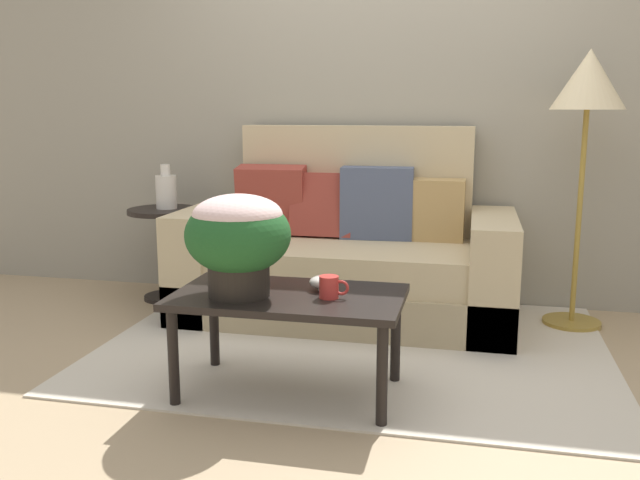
% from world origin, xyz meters
% --- Properties ---
extents(ground_plane, '(14.00, 14.00, 0.00)m').
position_xyz_m(ground_plane, '(0.00, 0.00, 0.00)').
color(ground_plane, tan).
extents(wall_back, '(6.40, 0.12, 2.67)m').
position_xyz_m(wall_back, '(0.00, 1.16, 1.34)').
color(wall_back, gray).
rests_on(wall_back, ground).
extents(area_rug, '(2.56, 1.90, 0.01)m').
position_xyz_m(area_rug, '(0.00, 0.14, 0.01)').
color(area_rug, beige).
rests_on(area_rug, ground).
extents(couch, '(1.92, 0.90, 1.11)m').
position_xyz_m(couch, '(-0.15, 0.69, 0.34)').
color(couch, tan).
rests_on(couch, ground).
extents(coffee_table, '(0.97, 0.56, 0.45)m').
position_xyz_m(coffee_table, '(-0.17, -0.51, 0.40)').
color(coffee_table, black).
rests_on(coffee_table, ground).
extents(side_table, '(0.45, 0.45, 0.59)m').
position_xyz_m(side_table, '(-1.35, 0.77, 0.41)').
color(side_table, black).
rests_on(side_table, ground).
extents(floor_lamp, '(0.39, 0.39, 1.53)m').
position_xyz_m(floor_lamp, '(1.15, 0.76, 1.28)').
color(floor_lamp, olive).
rests_on(floor_lamp, ground).
extents(potted_plant, '(0.44, 0.44, 0.43)m').
position_xyz_m(potted_plant, '(-0.37, -0.58, 0.71)').
color(potted_plant, black).
rests_on(potted_plant, coffee_table).
extents(coffee_mug, '(0.13, 0.08, 0.09)m').
position_xyz_m(coffee_mug, '(0.01, -0.54, 0.50)').
color(coffee_mug, red).
rests_on(coffee_mug, coffee_table).
extents(snack_bowl, '(0.12, 0.12, 0.06)m').
position_xyz_m(snack_bowl, '(-0.04, -0.42, 0.48)').
color(snack_bowl, silver).
rests_on(snack_bowl, coffee_table).
extents(table_vase, '(0.13, 0.13, 0.28)m').
position_xyz_m(table_vase, '(-1.33, 0.78, 0.71)').
color(table_vase, silver).
rests_on(table_vase, side_table).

